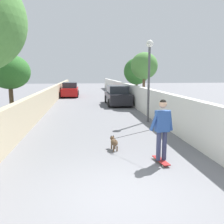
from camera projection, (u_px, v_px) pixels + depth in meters
The scene contains 12 objects.
ground_plane at pixel (92, 105), 18.50m from camera, with size 80.00×80.00×0.00m, color slate.
wall_left at pixel (46, 100), 16.03m from camera, with size 48.00×0.30×1.42m, color tan.
fence_right at pixel (138, 97), 16.80m from camera, with size 48.00×0.30×1.61m, color silver.
tree_left_near at pixel (9, 72), 11.20m from camera, with size 1.96×1.96×3.43m.
tree_right_mid at pixel (137, 71), 23.52m from camera, with size 2.61×2.61×4.04m.
tree_right_distant at pixel (144, 66), 17.49m from camera, with size 2.01×2.01×4.08m.
lamp_post at pixel (149, 67), 11.85m from camera, with size 0.36×0.36×4.17m.
skateboard at pixel (161, 160), 6.67m from camera, with size 0.82×0.30×0.08m.
person_skateboarder at pixel (162, 125), 6.50m from camera, with size 0.27×0.72×1.74m.
dog at pixel (114, 142), 7.76m from camera, with size 1.61×1.32×1.06m.
car_near at pixel (117, 96), 18.88m from camera, with size 4.28×1.80×1.54m.
car_far at pixel (70, 90), 25.55m from camera, with size 4.30×1.80×1.54m.
Camera 1 is at (-4.38, 0.70, 2.54)m, focal length 37.39 mm.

